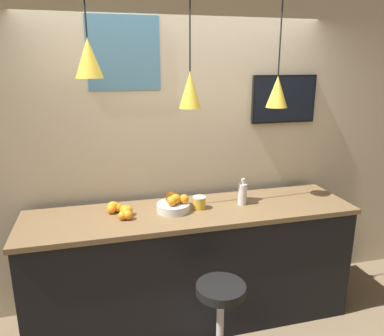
# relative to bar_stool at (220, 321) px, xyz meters

# --- Properties ---
(back_wall) EXTENTS (8.00, 0.06, 2.90)m
(back_wall) POSITION_rel_bar_stool_xyz_m (-0.02, 1.11, 1.00)
(back_wall) COLOR beige
(back_wall) RESTS_ON ground_plane
(service_counter) EXTENTS (2.64, 0.67, 1.00)m
(service_counter) POSITION_rel_bar_stool_xyz_m (-0.02, 0.66, 0.05)
(service_counter) COLOR black
(service_counter) RESTS_ON ground_plane
(bar_stool) EXTENTS (0.43, 0.43, 0.73)m
(bar_stool) POSITION_rel_bar_stool_xyz_m (0.00, 0.00, 0.00)
(bar_stool) COLOR #B7B7BC
(bar_stool) RESTS_ON ground_plane
(fruit_bowl) EXTENTS (0.26, 0.26, 0.15)m
(fruit_bowl) POSITION_rel_bar_stool_xyz_m (-0.16, 0.68, 0.61)
(fruit_bowl) COLOR beige
(fruit_bowl) RESTS_ON service_counter
(orange_pile) EXTENTS (0.19, 0.26, 0.09)m
(orange_pile) POSITION_rel_bar_stool_xyz_m (-0.58, 0.72, 0.59)
(orange_pile) COLOR orange
(orange_pile) RESTS_ON service_counter
(juice_bottle) EXTENTS (0.07, 0.07, 0.22)m
(juice_bottle) POSITION_rel_bar_stool_xyz_m (0.41, 0.68, 0.64)
(juice_bottle) COLOR silver
(juice_bottle) RESTS_ON service_counter
(spread_jar) EXTENTS (0.10, 0.10, 0.10)m
(spread_jar) POSITION_rel_bar_stool_xyz_m (0.04, 0.68, 0.60)
(spread_jar) COLOR gold
(spread_jar) RESTS_ON service_counter
(pendant_lamp_left) EXTENTS (0.19, 0.19, 0.77)m
(pendant_lamp_left) POSITION_rel_bar_stool_xyz_m (-0.74, 0.72, 1.71)
(pendant_lamp_left) COLOR black
(pendant_lamp_middle) EXTENTS (0.17, 0.17, 1.00)m
(pendant_lamp_middle) POSITION_rel_bar_stool_xyz_m (-0.02, 0.72, 1.49)
(pendant_lamp_middle) COLOR black
(pendant_lamp_right) EXTENTS (0.17, 0.17, 1.02)m
(pendant_lamp_right) POSITION_rel_bar_stool_xyz_m (0.69, 0.72, 1.47)
(pendant_lamp_right) COLOR black
(mounted_tv) EXTENTS (0.61, 0.04, 0.42)m
(mounted_tv) POSITION_rel_bar_stool_xyz_m (0.94, 1.05, 1.37)
(mounted_tv) COLOR black
(wall_poster) EXTENTS (0.57, 0.01, 0.57)m
(wall_poster) POSITION_rel_bar_stool_xyz_m (-0.47, 1.07, 1.75)
(wall_poster) COLOR teal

